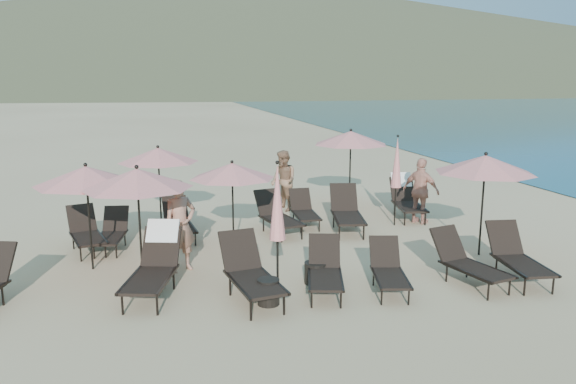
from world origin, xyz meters
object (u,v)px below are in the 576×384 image
object	(u,v)px
umbrella_closed_1	(397,163)
lounger_10	(347,211)
umbrella_open_4	(351,138)
beachgoer_a	(180,225)
lounger_7	(86,232)
umbrella_closed_0	(277,203)
lounger_2	(250,272)
umbrella_open_3	(158,155)
lounger_13	(277,215)
lounger_11	(406,198)
lounger_5	(517,256)
lounger_1	(155,263)
beachgoer_b	(283,181)
lounger_6	(112,232)
umbrella_open_0	(137,178)
lounger_9	(304,210)
lounger_8	(179,221)
umbrella_open_1	(232,171)
umbrella_open_2	(485,164)
lounger_3	(325,269)
lounger_12	(468,261)
side_table_1	(316,273)
side_table_0	(268,292)
lounger_4	(389,269)
beachgoer_c	(421,191)
umbrella_open_5	(86,175)

from	to	relation	value
umbrella_closed_1	lounger_10	bearing A→B (deg)	-174.62
umbrella_open_4	beachgoer_a	world-z (taller)	umbrella_open_4
lounger_7	umbrella_closed_0	bearing A→B (deg)	-60.37
lounger_10	lounger_2	bearing A→B (deg)	-117.92
umbrella_open_3	lounger_13	bearing A→B (deg)	-21.79
lounger_2	umbrella_closed_1	world-z (taller)	umbrella_closed_1
lounger_7	lounger_13	distance (m)	4.46
lounger_11	lounger_5	bearing A→B (deg)	-80.50
lounger_1	beachgoer_b	distance (m)	6.67
lounger_6	umbrella_open_0	world-z (taller)	umbrella_open_0
lounger_9	beachgoer_a	world-z (taller)	beachgoer_a
lounger_2	umbrella_closed_1	size ratio (longest dim) A/B	0.81
lounger_9	umbrella_closed_0	distance (m)	4.99
lounger_7	lounger_9	size ratio (longest dim) A/B	1.11
lounger_13	lounger_8	bearing A→B (deg)	165.69
lounger_6	lounger_2	bearing A→B (deg)	-45.77
lounger_2	lounger_10	distance (m)	4.90
lounger_1	umbrella_open_1	xyz separation A→B (m)	(1.77, 2.19, 1.22)
umbrella_open_2	beachgoer_b	world-z (taller)	umbrella_open_2
lounger_1	lounger_10	xyz separation A→B (m)	(4.78, 3.02, -0.07)
umbrella_closed_0	lounger_9	bearing A→B (deg)	68.02
lounger_2	lounger_3	world-z (taller)	lounger_2
lounger_12	side_table_1	size ratio (longest dim) A/B	4.08
side_table_0	lounger_5	bearing A→B (deg)	-0.46
lounger_3	umbrella_open_3	world-z (taller)	umbrella_open_3
lounger_11	umbrella_open_3	distance (m)	6.72
umbrella_open_2	lounger_9	bearing A→B (deg)	131.65
lounger_4	lounger_9	size ratio (longest dim) A/B	1.02
umbrella_open_3	beachgoer_c	world-z (taller)	umbrella_open_3
umbrella_open_1	umbrella_closed_1	distance (m)	4.49
umbrella_open_1	side_table_1	world-z (taller)	umbrella_open_1
lounger_1	side_table_0	size ratio (longest dim) A/B	4.45
beachgoer_c	lounger_4	bearing A→B (deg)	110.70
lounger_9	umbrella_open_0	bearing A→B (deg)	-140.22
umbrella_open_1	lounger_7	bearing A→B (deg)	166.57
lounger_11	umbrella_closed_0	xyz separation A→B (m)	(-4.77, -4.60, 1.15)
lounger_11	lounger_12	distance (m)	5.09
umbrella_open_5	lounger_13	bearing A→B (deg)	21.17
lounger_11	umbrella_open_1	bearing A→B (deg)	-149.91
lounger_1	lounger_2	world-z (taller)	lounger_1
umbrella_open_4	side_table_1	distance (m)	6.58
lounger_3	umbrella_open_5	size ratio (longest dim) A/B	0.77
lounger_10	umbrella_closed_1	world-z (taller)	umbrella_closed_1
lounger_3	lounger_4	bearing A→B (deg)	6.09
umbrella_open_5	beachgoer_c	distance (m)	8.30
umbrella_open_5	beachgoer_b	xyz separation A→B (m)	(4.96, 3.89, -1.05)
lounger_6	umbrella_open_1	distance (m)	3.06
lounger_9	lounger_13	bearing A→B (deg)	-144.11
lounger_4	lounger_7	world-z (taller)	lounger_7
lounger_1	side_table_1	distance (m)	2.95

